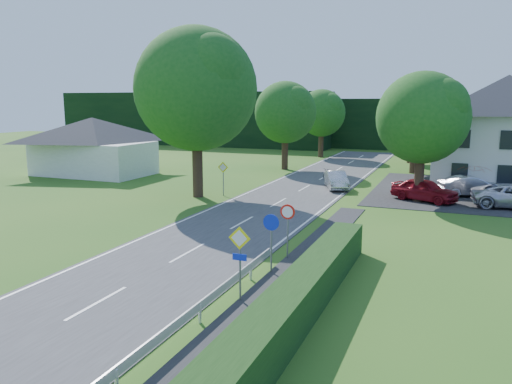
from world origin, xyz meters
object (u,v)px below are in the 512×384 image
at_px(parked_car_red, 424,190).
at_px(parked_car_silver_a, 471,186).
at_px(motorcycle, 330,173).
at_px(parasol, 475,179).
at_px(streetlight, 417,133).
at_px(moving_car, 336,180).

distance_m(parked_car_red, parked_car_silver_a, 4.19).
distance_m(motorcycle, parked_car_red, 10.94).
relative_size(parked_car_red, parasol, 1.81).
bearing_deg(motorcycle, streetlight, -11.65).
bearing_deg(parked_car_silver_a, streetlight, 88.46).
bearing_deg(moving_car, motorcycle, 87.16).
height_order(moving_car, parked_car_red, parked_car_red).
distance_m(parked_car_silver_a, parasol, 0.95).
relative_size(streetlight, motorcycle, 4.58).
bearing_deg(motorcycle, parked_car_silver_a, 3.68).
bearing_deg(streetlight, parked_car_silver_a, 17.04).
bearing_deg(parked_car_silver_a, moving_car, 74.20).
height_order(parked_car_silver_a, parasol, parasol).
bearing_deg(motorcycle, parasol, 7.86).
bearing_deg(parked_car_silver_a, motorcycle, 50.65).
bearing_deg(parasol, parked_car_silver_a, -103.45).
xyz_separation_m(parked_car_silver_a, parasol, (0.20, 0.85, 0.37)).
xyz_separation_m(streetlight, parasol, (3.98, 2.01, -3.33)).
xyz_separation_m(parked_car_red, parked_car_silver_a, (2.95, 2.97, -0.03)).
xyz_separation_m(motorcycle, parked_car_silver_a, (11.18, -4.24, 0.26)).
xyz_separation_m(moving_car, parasol, (9.73, 1.31, 0.43)).
relative_size(streetlight, parasol, 3.29).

